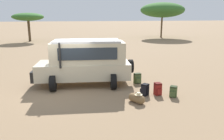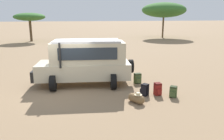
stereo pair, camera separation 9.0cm
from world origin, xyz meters
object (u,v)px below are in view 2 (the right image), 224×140
object	(u,v)px
backpack_beside_front_wheel	(158,89)
acacia_tree_right_mid	(164,10)
backpack_outermost	(173,92)
duffel_bag_low_black_case	(136,98)
safari_vehicle	(86,61)
backpack_cluster_center	(145,90)
backpack_near_rear_wheel	(138,78)
acacia_tree_centre_back	(29,17)

from	to	relation	value
backpack_beside_front_wheel	acacia_tree_right_mid	size ratio (longest dim) A/B	0.08
backpack_outermost	duffel_bag_low_black_case	size ratio (longest dim) A/B	0.65
safari_vehicle	backpack_outermost	size ratio (longest dim) A/B	10.63
duffel_bag_low_black_case	backpack_beside_front_wheel	bearing A→B (deg)	26.56
backpack_cluster_center	backpack_near_rear_wheel	size ratio (longest dim) A/B	1.01
backpack_beside_front_wheel	acacia_tree_right_mid	world-z (taller)	acacia_tree_right_mid
backpack_outermost	backpack_near_rear_wheel	bearing A→B (deg)	108.64
backpack_cluster_center	acacia_tree_right_mid	bearing A→B (deg)	61.39
backpack_cluster_center	backpack_outermost	distance (m)	1.31
safari_vehicle	acacia_tree_right_mid	distance (m)	29.27
backpack_cluster_center	backpack_beside_front_wheel	bearing A→B (deg)	-8.16
safari_vehicle	backpack_outermost	world-z (taller)	safari_vehicle
backpack_cluster_center	acacia_tree_right_mid	xyz separation A→B (m)	(14.30, 26.21, 4.43)
backpack_cluster_center	acacia_tree_centre_back	xyz separation A→B (m)	(-7.49, 25.81, 3.27)
backpack_outermost	acacia_tree_right_mid	world-z (taller)	acacia_tree_right_mid
safari_vehicle	backpack_cluster_center	xyz separation A→B (m)	(2.44, -2.44, -1.02)
backpack_outermost	acacia_tree_centre_back	distance (m)	27.92
safari_vehicle	backpack_near_rear_wheel	bearing A→B (deg)	-10.60
backpack_near_rear_wheel	duffel_bag_low_black_case	world-z (taller)	backpack_near_rear_wheel
safari_vehicle	backpack_beside_front_wheel	xyz separation A→B (m)	(3.06, -2.53, -1.01)
duffel_bag_low_black_case	acacia_tree_centre_back	bearing A→B (deg)	104.35
duffel_bag_low_black_case	acacia_tree_centre_back	world-z (taller)	acacia_tree_centre_back
acacia_tree_right_mid	safari_vehicle	bearing A→B (deg)	-125.15
safari_vehicle	duffel_bag_low_black_case	bearing A→B (deg)	-61.43
acacia_tree_centre_back	acacia_tree_right_mid	size ratio (longest dim) A/B	0.59
backpack_beside_front_wheel	backpack_cluster_center	distance (m)	0.63
backpack_beside_front_wheel	backpack_outermost	bearing A→B (deg)	-37.20
backpack_outermost	duffel_bag_low_black_case	xyz separation A→B (m)	(-1.90, -0.23, -0.05)
backpack_outermost	acacia_tree_right_mid	xyz separation A→B (m)	(13.10, 26.74, 4.45)
backpack_outermost	acacia_tree_centre_back	bearing A→B (deg)	108.27
backpack_cluster_center	acacia_tree_centre_back	distance (m)	27.07
safari_vehicle	backpack_cluster_center	size ratio (longest dim) A/B	9.70
backpack_beside_front_wheel	backpack_cluster_center	size ratio (longest dim) A/B	1.04
backpack_beside_front_wheel	backpack_near_rear_wheel	bearing A→B (deg)	97.12
backpack_beside_front_wheel	backpack_outermost	distance (m)	0.72
backpack_cluster_center	acacia_tree_right_mid	world-z (taller)	acacia_tree_right_mid
backpack_cluster_center	backpack_near_rear_wheel	xyz separation A→B (m)	(0.38, 1.92, -0.00)
safari_vehicle	duffel_bag_low_black_case	xyz separation A→B (m)	(1.74, -3.19, -1.10)
backpack_near_rear_wheel	backpack_outermost	xyz separation A→B (m)	(0.82, -2.44, -0.02)
safari_vehicle	duffel_bag_low_black_case	distance (m)	3.80
backpack_beside_front_wheel	acacia_tree_centre_back	xyz separation A→B (m)	(-8.12, 25.90, 3.26)
safari_vehicle	backpack_near_rear_wheel	distance (m)	3.04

